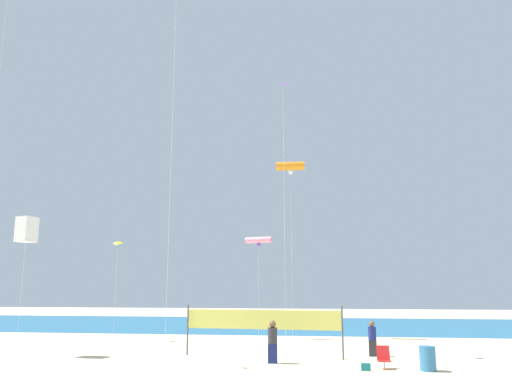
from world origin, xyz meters
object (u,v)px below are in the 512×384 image
object	(u,v)px
kite_orange_tube	(290,167)
kite_white_box	(27,230)
beachgoer_navy_shirt	(372,337)
trash_barrel	(428,359)
kite_yellow_diamond	(118,244)
folding_beach_chair	(384,357)
kite_violet_diamond	(283,100)
kite_pink_tube	(259,240)
beach_handbag	(366,367)
volleyball_net	(263,322)
kite_black_diamond	(7,5)
beachgoer_charcoal_shirt	(273,340)

from	to	relation	value
kite_orange_tube	kite_white_box	world-z (taller)	kite_orange_tube
beachgoer_navy_shirt	trash_barrel	size ratio (longest dim) A/B	1.73
kite_yellow_diamond	trash_barrel	bearing A→B (deg)	-28.42
folding_beach_chair	kite_yellow_diamond	bearing A→B (deg)	133.79
kite_violet_diamond	kite_pink_tube	world-z (taller)	kite_violet_diamond
beach_handbag	kite_white_box	bearing A→B (deg)	172.15
volleyball_net	kite_black_diamond	size ratio (longest dim) A/B	0.39
trash_barrel	kite_orange_tube	size ratio (longest dim) A/B	0.08
volleyball_net	kite_orange_tube	size ratio (longest dim) A/B	0.64
volleyball_net	kite_violet_diamond	size ratio (longest dim) A/B	0.54
volleyball_net	beachgoer_navy_shirt	bearing A→B (deg)	10.73
beachgoer_charcoal_shirt	kite_pink_tube	bearing A→B (deg)	-135.94
kite_white_box	beach_handbag	bearing A→B (deg)	-7.85
kite_black_diamond	kite_pink_tube	distance (m)	19.61
trash_barrel	kite_white_box	size ratio (longest dim) A/B	0.14
beachgoer_navy_shirt	trash_barrel	xyz separation A→B (m)	(1.76, -4.00, -0.41)
beach_handbag	kite_orange_tube	bearing A→B (deg)	106.08
beachgoer_charcoal_shirt	kite_violet_diamond	world-z (taller)	kite_violet_diamond
kite_orange_tube	kite_pink_tube	world-z (taller)	kite_orange_tube
beach_handbag	kite_orange_tube	distance (m)	17.38
beachgoer_charcoal_shirt	volleyball_net	size ratio (longest dim) A/B	0.24
beachgoer_charcoal_shirt	volleyball_net	world-z (taller)	volleyball_net
trash_barrel	kite_white_box	world-z (taller)	kite_white_box
beachgoer_navy_shirt	folding_beach_chair	world-z (taller)	beachgoer_navy_shirt
kite_white_box	kite_violet_diamond	bearing A→B (deg)	8.48
beach_handbag	kite_black_diamond	bearing A→B (deg)	179.83
kite_pink_tube	kite_black_diamond	bearing A→B (deg)	-134.28
kite_orange_tube	beachgoer_navy_shirt	bearing A→B (deg)	-62.72
beachgoer_navy_shirt	kite_yellow_diamond	bearing A→B (deg)	0.69
beachgoer_navy_shirt	kite_pink_tube	world-z (taller)	kite_pink_tube
kite_orange_tube	kite_black_diamond	bearing A→B (deg)	-136.79
beachgoer_charcoal_shirt	kite_yellow_diamond	size ratio (longest dim) A/B	0.29
kite_black_diamond	kite_orange_tube	xyz separation A→B (m)	(13.44, 12.63, -5.81)
kite_black_diamond	kite_violet_diamond	distance (m)	14.83
beachgoer_navy_shirt	kite_violet_diamond	bearing A→B (deg)	20.74
volleyball_net	kite_violet_diamond	xyz separation A→B (m)	(1.03, 0.90, 11.44)
beachgoer_navy_shirt	beach_handbag	size ratio (longest dim) A/B	4.51
folding_beach_chair	trash_barrel	xyz separation A→B (m)	(1.66, -0.37, 0.01)
kite_yellow_diamond	volleyball_net	bearing A→B (deg)	-31.63
trash_barrel	kite_yellow_diamond	bearing A→B (deg)	151.58
kite_yellow_diamond	kite_pink_tube	xyz separation A→B (m)	(8.83, 2.19, 0.31)
beachgoer_charcoal_shirt	folding_beach_chair	bearing A→B (deg)	113.21
kite_black_diamond	kite_orange_tube	distance (m)	19.34
kite_black_diamond	kite_pink_tube	xyz separation A→B (m)	(11.34, 11.63, -10.99)
volleyball_net	kite_pink_tube	xyz separation A→B (m)	(-1.24, 8.40, 4.65)
beach_handbag	kite_black_diamond	xyz separation A→B (m)	(-17.10, 0.05, 17.12)
kite_orange_tube	kite_pink_tube	distance (m)	5.68
kite_orange_tube	trash_barrel	bearing A→B (deg)	-63.83
beachgoer_navy_shirt	kite_violet_diamond	xyz separation A→B (m)	(-4.18, -0.09, 12.19)
kite_violet_diamond	kite_white_box	world-z (taller)	kite_violet_diamond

